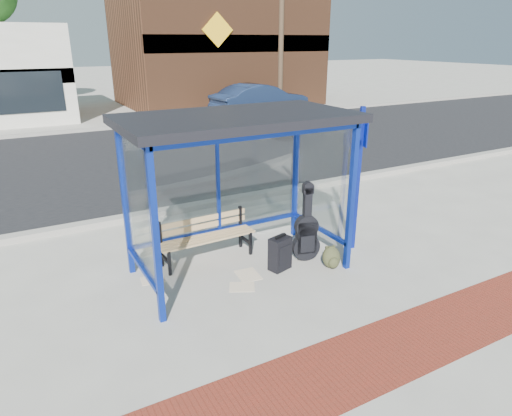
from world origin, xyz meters
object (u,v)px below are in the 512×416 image
guitar_bag (306,234)px  suitcase (280,254)px  bench (205,235)px  backpack (332,258)px  parked_car (260,101)px  fire_hydrant (299,103)px

guitar_bag → suitcase: (-0.55, -0.10, -0.19)m
bench → suitcase: 1.26m
backpack → guitar_bag: bearing=130.9°
bench → guitar_bag: bearing=-31.2°
suitcase → parked_car: (7.00, 13.07, 0.49)m
bench → backpack: bench is taller
suitcase → parked_car: parked_car is taller
fire_hydrant → suitcase: bearing=-124.9°
guitar_bag → backpack: size_ratio=3.54×
bench → fire_hydrant: fire_hydrant is taller
bench → guitar_bag: size_ratio=1.29×
suitcase → backpack: (0.74, -0.34, -0.10)m
guitar_bag → parked_car: 14.49m
parked_car → suitcase: bearing=146.0°
parked_car → backpack: bearing=149.2°
suitcase → backpack: bearing=-40.9°
backpack → fire_hydrant: bearing=74.8°
parked_car → fire_hydrant: size_ratio=5.96×
suitcase → backpack: 0.83m
suitcase → guitar_bag: bearing=-6.1°
guitar_bag → suitcase: 0.59m
guitar_bag → parked_car: bearing=76.4°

